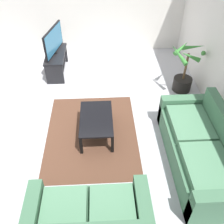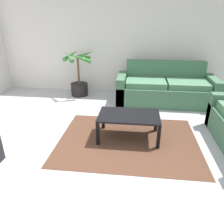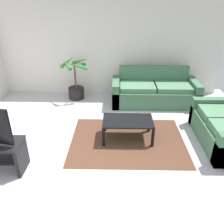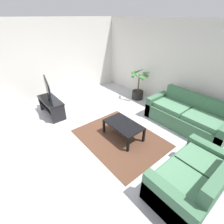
% 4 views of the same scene
% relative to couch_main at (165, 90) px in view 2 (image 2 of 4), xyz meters
% --- Properties ---
extents(ground_plane, '(6.60, 6.60, 0.00)m').
position_rel_couch_main_xyz_m(ground_plane, '(-1.16, -2.28, -0.30)').
color(ground_plane, '#B2B2B7').
extents(wall_back, '(6.00, 0.06, 2.70)m').
position_rel_couch_main_xyz_m(wall_back, '(-1.16, 0.72, 1.05)').
color(wall_back, silver).
rests_on(wall_back, ground).
extents(couch_main, '(2.17, 0.90, 0.90)m').
position_rel_couch_main_xyz_m(couch_main, '(0.00, 0.00, 0.00)').
color(couch_main, '#3F6B4C').
rests_on(couch_main, ground).
extents(coffee_table, '(0.96, 0.59, 0.41)m').
position_rel_couch_main_xyz_m(coffee_table, '(-0.75, -1.70, 0.06)').
color(coffee_table, black).
rests_on(coffee_table, ground).
extents(area_rug, '(2.20, 1.70, 0.01)m').
position_rel_couch_main_xyz_m(area_rug, '(-0.75, -1.80, -0.30)').
color(area_rug, '#513323').
rests_on(area_rug, ground).
extents(potted_palm, '(0.77, 0.81, 1.12)m').
position_rel_couch_main_xyz_m(potted_palm, '(-2.07, 0.27, 0.11)').
color(potted_palm, black).
rests_on(potted_palm, ground).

